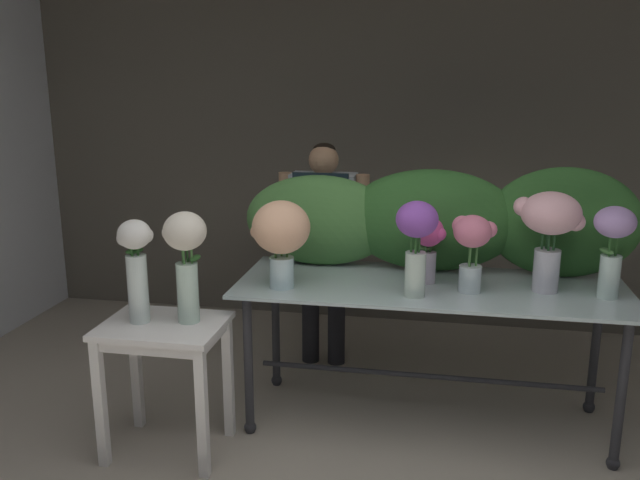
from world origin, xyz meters
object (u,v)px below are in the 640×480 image
Objects in this scene: florist at (323,231)px; vase_blush_peonies at (550,226)px; vase_lilac_hydrangea at (613,241)px; vase_fuchsia_tulips at (428,243)px; vase_peach_carnations at (281,233)px; vase_cream_lisianthus_tall at (185,255)px; side_table_white at (164,345)px; display_table_glass at (429,306)px; vase_rosy_stock at (472,243)px; vase_white_roses_tall at (136,265)px; vase_violet_snapdragons at (416,237)px.

vase_blush_peonies is (1.34, -0.71, 0.25)m from florist.
vase_lilac_hydrangea is at bearing -24.91° from florist.
vase_fuchsia_tulips is 0.69× the size of vase_blush_peonies.
vase_cream_lisianthus_tall is at bearing -144.50° from vase_peach_carnations.
side_table_white is at bearing -158.31° from vase_cream_lisianthus_tall.
display_table_glass is 0.46m from vase_rosy_stock.
display_table_glass is 3.96× the size of vase_blush_peonies.
vase_white_roses_tall is 0.93× the size of vase_cream_lisianthus_tall.
vase_fuchsia_tulips is (-0.02, 0.03, 0.36)m from display_table_glass.
vase_cream_lisianthus_tall is (-0.42, -0.30, -0.06)m from vase_peach_carnations.
florist is 1.54m from vase_blush_peonies.
vase_violet_snapdragons is at bearing -162.53° from vase_blush_peonies.
florist reaches higher than vase_peach_carnations.
vase_white_roses_tall reaches higher than vase_fuchsia_tulips.
vase_white_roses_tall is at bearing -120.41° from florist.
vase_white_roses_tall is (-0.67, -0.35, -0.11)m from vase_peach_carnations.
vase_cream_lisianthus_tall reaches higher than vase_rosy_stock.
vase_rosy_stock is 0.87× the size of vase_peach_carnations.
vase_peach_carnations is 1.42m from vase_blush_peonies.
vase_lilac_hydrangea reaches higher than display_table_glass.
display_table_glass is at bearing -44.05° from florist.
vase_violet_snapdragons is 0.72m from vase_peach_carnations.
vase_fuchsia_tulips is (1.32, 0.59, 0.46)m from side_table_white.
florist reaches higher than vase_violet_snapdragons.
vase_violet_snapdragons is 0.94× the size of vase_blush_peonies.
vase_blush_peonies is 0.93× the size of vase_cream_lisianthus_tall.
vase_peach_carnations is 0.83× the size of vase_cream_lisianthus_tall.
side_table_white is at bearing -164.34° from vase_blush_peonies.
vase_rosy_stock reaches higher than vase_fuchsia_tulips.
vase_peach_carnations is at bearing 35.50° from vase_cream_lisianthus_tall.
vase_rosy_stock is 1.01m from vase_peach_carnations.
vase_violet_snapdragons is at bearing -109.37° from display_table_glass.
vase_fuchsia_tulips is at bearing 24.06° from vase_cream_lisianthus_tall.
side_table_white is at bearing -156.15° from vase_fuchsia_tulips.
vase_fuchsia_tulips is 0.82m from vase_peach_carnations.
vase_cream_lisianthus_tall reaches higher than side_table_white.
vase_rosy_stock is 0.32m from vase_violet_snapdragons.
display_table_glass is 3.68× the size of vase_cream_lisianthus_tall.
vase_rosy_stock is 1.12× the size of vase_fuchsia_tulips.
vase_lilac_hydrangea is (0.91, -0.05, 0.43)m from display_table_glass.
side_table_white is 0.47× the size of florist.
side_table_white is 0.84m from vase_peach_carnations.
display_table_glass is 0.36m from vase_fuchsia_tulips.
vase_peach_carnations is (-1.01, -0.12, 0.03)m from vase_rosy_stock.
vase_cream_lisianthus_tall is at bearing -168.15° from vase_lilac_hydrangea.
vase_rosy_stock is 0.42m from vase_blush_peonies.
display_table_glass is 5.11× the size of vase_rosy_stock.
vase_white_roses_tall reaches higher than display_table_glass.
florist is at bearing 135.95° from display_table_glass.
vase_peach_carnations is at bearing 27.41° from vase_white_roses_tall.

